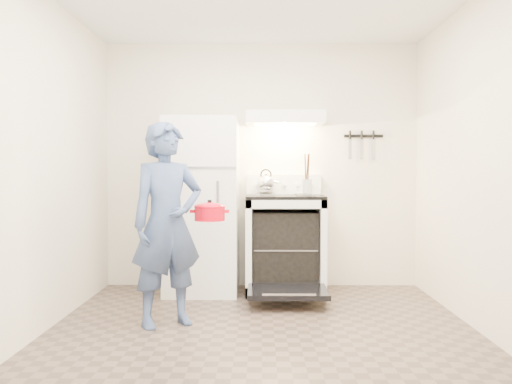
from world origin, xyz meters
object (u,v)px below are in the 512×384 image
(refrigerator, at_px, (202,206))
(dutch_oven, at_px, (210,214))
(tea_kettle, at_px, (266,182))
(stove_body, at_px, (285,245))
(person, at_px, (167,224))

(refrigerator, distance_m, dutch_oven, 0.98)
(tea_kettle, bearing_deg, refrigerator, -161.28)
(dutch_oven, bearing_deg, stove_body, 56.78)
(tea_kettle, distance_m, person, 1.64)
(stove_body, xyz_separation_m, tea_kettle, (-0.18, 0.19, 0.62))
(refrigerator, relative_size, stove_body, 1.85)
(stove_body, bearing_deg, refrigerator, -178.23)
(person, bearing_deg, refrigerator, 51.68)
(dutch_oven, bearing_deg, tea_kettle, 68.47)
(stove_body, relative_size, person, 0.59)
(person, height_order, dutch_oven, person)
(refrigerator, height_order, dutch_oven, refrigerator)
(refrigerator, distance_m, person, 1.22)
(stove_body, bearing_deg, dutch_oven, -123.22)
(refrigerator, bearing_deg, tea_kettle, 18.72)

